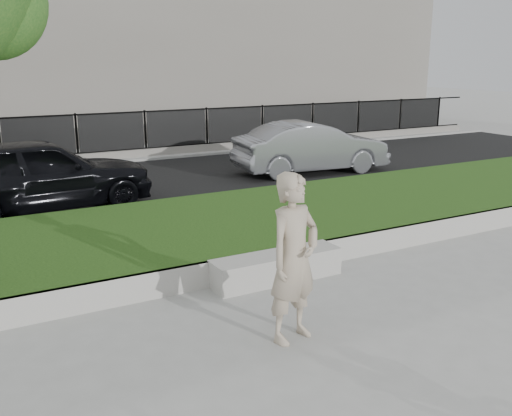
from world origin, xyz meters
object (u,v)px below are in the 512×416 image
stone_bench (276,267)px  car_dark (39,174)px  book (309,247)px  man (294,258)px  car_silver (311,147)px

stone_bench → car_dark: (-2.50, 5.84, 0.64)m
book → car_dark: 6.61m
stone_bench → man: size_ratio=1.01×
stone_bench → car_silver: car_silver is taller
man → book: size_ratio=9.97×
car_silver → stone_bench: bearing=148.3°
man → car_silver: man is taller
man → book: bearing=35.4°
car_dark → car_silver: bearing=-89.1°
car_silver → man: bearing=150.6°
car_dark → man: bearing=-171.7°
car_dark → car_silver: 7.58m
car_silver → car_dark: bearing=101.4°
man → book: man is taller
book → car_silver: 7.94m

